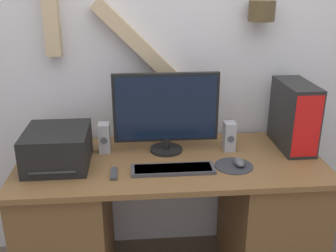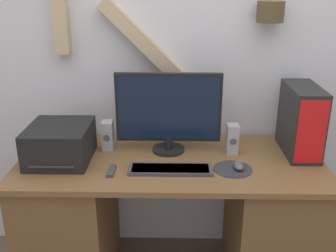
{
  "view_description": "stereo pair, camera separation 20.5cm",
  "coord_description": "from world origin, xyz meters",
  "px_view_note": "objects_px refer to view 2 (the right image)",
  "views": [
    {
      "loc": [
        -0.18,
        -1.57,
        1.72
      ],
      "look_at": [
        -0.01,
        0.35,
        0.99
      ],
      "focal_mm": 42.0,
      "sensor_mm": 36.0,
      "label": 1
    },
    {
      "loc": [
        0.02,
        -1.57,
        1.72
      ],
      "look_at": [
        -0.01,
        0.35,
        0.99
      ],
      "focal_mm": 42.0,
      "sensor_mm": 36.0,
      "label": 2
    }
  ],
  "objects_px": {
    "monitor": "(168,111)",
    "keyboard": "(170,169)",
    "remote_control": "(111,171)",
    "printer": "(60,143)",
    "mouse": "(239,166)",
    "speaker_right": "(232,139)",
    "computer_tower": "(301,120)",
    "speaker_left": "(108,135)"
  },
  "relations": [
    {
      "from": "monitor",
      "to": "keyboard",
      "type": "xyz_separation_m",
      "value": [
        0.01,
        -0.26,
        -0.23
      ]
    },
    {
      "from": "keyboard",
      "to": "remote_control",
      "type": "xyz_separation_m",
      "value": [
        -0.3,
        -0.02,
        -0.0
      ]
    },
    {
      "from": "monitor",
      "to": "printer",
      "type": "xyz_separation_m",
      "value": [
        -0.58,
        -0.13,
        -0.14
      ]
    },
    {
      "from": "keyboard",
      "to": "printer",
      "type": "bearing_deg",
      "value": 167.97
    },
    {
      "from": "mouse",
      "to": "printer",
      "type": "relative_size",
      "value": 0.26
    },
    {
      "from": "printer",
      "to": "remote_control",
      "type": "relative_size",
      "value": 2.93
    },
    {
      "from": "keyboard",
      "to": "speaker_right",
      "type": "xyz_separation_m",
      "value": [
        0.34,
        0.23,
        0.07
      ]
    },
    {
      "from": "mouse",
      "to": "remote_control",
      "type": "xyz_separation_m",
      "value": [
        -0.65,
        -0.04,
        -0.01
      ]
    },
    {
      "from": "speaker_right",
      "to": "remote_control",
      "type": "relative_size",
      "value": 1.37
    },
    {
      "from": "keyboard",
      "to": "monitor",
      "type": "bearing_deg",
      "value": 92.62
    },
    {
      "from": "keyboard",
      "to": "speaker_right",
      "type": "height_order",
      "value": "speaker_right"
    },
    {
      "from": "computer_tower",
      "to": "printer",
      "type": "relative_size",
      "value": 1.06
    },
    {
      "from": "remote_control",
      "to": "keyboard",
      "type": "bearing_deg",
      "value": 3.5
    },
    {
      "from": "keyboard",
      "to": "speaker_right",
      "type": "relative_size",
      "value": 2.55
    },
    {
      "from": "keyboard",
      "to": "speaker_left",
      "type": "height_order",
      "value": "speaker_left"
    },
    {
      "from": "mouse",
      "to": "keyboard",
      "type": "bearing_deg",
      "value": -175.84
    },
    {
      "from": "monitor",
      "to": "remote_control",
      "type": "bearing_deg",
      "value": -136.1
    },
    {
      "from": "speaker_right",
      "to": "remote_control",
      "type": "height_order",
      "value": "speaker_right"
    },
    {
      "from": "monitor",
      "to": "mouse",
      "type": "height_order",
      "value": "monitor"
    },
    {
      "from": "monitor",
      "to": "mouse",
      "type": "relative_size",
      "value": 6.34
    },
    {
      "from": "speaker_left",
      "to": "mouse",
      "type": "bearing_deg",
      "value": -19.11
    },
    {
      "from": "computer_tower",
      "to": "speaker_right",
      "type": "relative_size",
      "value": 2.28
    },
    {
      "from": "monitor",
      "to": "mouse",
      "type": "bearing_deg",
      "value": -32.26
    },
    {
      "from": "keyboard",
      "to": "speaker_left",
      "type": "distance_m",
      "value": 0.45
    },
    {
      "from": "mouse",
      "to": "speaker_right",
      "type": "xyz_separation_m",
      "value": [
        -0.01,
        0.21,
        0.06
      ]
    },
    {
      "from": "mouse",
      "to": "speaker_left",
      "type": "relative_size",
      "value": 0.55
    },
    {
      "from": "monitor",
      "to": "speaker_right",
      "type": "relative_size",
      "value": 3.48
    },
    {
      "from": "speaker_left",
      "to": "speaker_right",
      "type": "height_order",
      "value": "same"
    },
    {
      "from": "monitor",
      "to": "keyboard",
      "type": "distance_m",
      "value": 0.34
    },
    {
      "from": "speaker_left",
      "to": "speaker_right",
      "type": "relative_size",
      "value": 1.0
    },
    {
      "from": "computer_tower",
      "to": "speaker_right",
      "type": "bearing_deg",
      "value": -177.65
    },
    {
      "from": "keyboard",
      "to": "mouse",
      "type": "relative_size",
      "value": 4.63
    },
    {
      "from": "speaker_right",
      "to": "remote_control",
      "type": "distance_m",
      "value": 0.69
    },
    {
      "from": "monitor",
      "to": "speaker_left",
      "type": "xyz_separation_m",
      "value": [
        -0.35,
        0.02,
        -0.16
      ]
    },
    {
      "from": "printer",
      "to": "monitor",
      "type": "bearing_deg",
      "value": 12.7
    },
    {
      "from": "monitor",
      "to": "speaker_left",
      "type": "bearing_deg",
      "value": 177.34
    },
    {
      "from": "keyboard",
      "to": "computer_tower",
      "type": "bearing_deg",
      "value": 19.12
    },
    {
      "from": "keyboard",
      "to": "printer",
      "type": "distance_m",
      "value": 0.61
    },
    {
      "from": "monitor",
      "to": "speaker_right",
      "type": "height_order",
      "value": "monitor"
    },
    {
      "from": "monitor",
      "to": "keyboard",
      "type": "relative_size",
      "value": 1.37
    },
    {
      "from": "speaker_left",
      "to": "computer_tower",
      "type": "bearing_deg",
      "value": -1.25
    },
    {
      "from": "monitor",
      "to": "speaker_left",
      "type": "relative_size",
      "value": 3.48
    }
  ]
}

